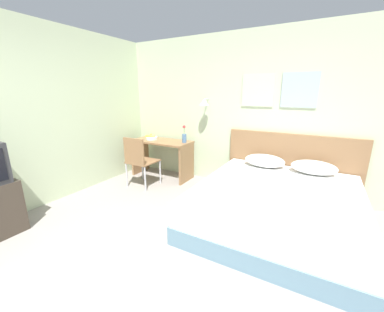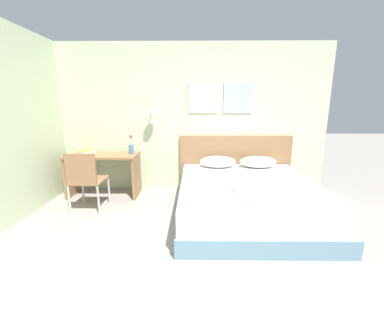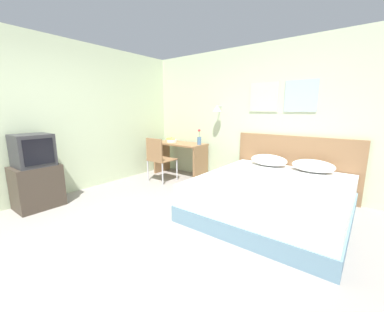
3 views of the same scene
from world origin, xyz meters
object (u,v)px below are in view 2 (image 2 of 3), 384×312
at_px(flower_vase, 131,147).
at_px(pillow_right, 258,162).
at_px(pillow_left, 218,162).
at_px(fruit_bowl, 88,152).
at_px(folded_towel_near_foot, 245,187).
at_px(folded_towel_mid_bed, 265,201).
at_px(desk, 104,167).
at_px(headboard, 235,163).
at_px(desk_chair, 85,177).
at_px(bed, 247,199).

bearing_deg(flower_vase, pillow_right, 0.04).
relative_size(pillow_left, fruit_bowl, 2.67).
height_order(folded_towel_near_foot, folded_towel_mid_bed, same).
xyz_separation_m(folded_towel_near_foot, desk, (-2.26, 1.07, -0.02)).
bearing_deg(folded_towel_mid_bed, pillow_right, 78.03).
height_order(headboard, folded_towel_near_foot, headboard).
height_order(desk_chair, flower_vase, flower_vase).
bearing_deg(pillow_right, desk, -178.90).
relative_size(desk_chair, flower_vase, 2.77).
bearing_deg(pillow_left, headboard, 37.21).
bearing_deg(pillow_right, pillow_left, 180.00).
distance_m(folded_towel_near_foot, flower_vase, 2.11).
xyz_separation_m(fruit_bowl, flower_vase, (0.73, 0.07, 0.07)).
relative_size(desk_chair, fruit_bowl, 3.89).
relative_size(folded_towel_mid_bed, flower_vase, 1.08).
xyz_separation_m(bed, fruit_bowl, (-2.59, 0.74, 0.54)).
height_order(bed, folded_towel_mid_bed, folded_towel_mid_bed).
bearing_deg(folded_towel_mid_bed, folded_towel_near_foot, 104.87).
distance_m(pillow_right, flower_vase, 2.23).
distance_m(headboard, folded_towel_near_foot, 1.40).
bearing_deg(desk_chair, bed, -2.50).
height_order(bed, folded_towel_near_foot, folded_towel_near_foot).
bearing_deg(pillow_right, folded_towel_near_foot, -111.97).
bearing_deg(flower_vase, pillow_left, 0.07).
height_order(headboard, flower_vase, flower_vase).
bearing_deg(headboard, desk, -172.25).
bearing_deg(folded_towel_mid_bed, fruit_bowl, 150.07).
height_order(desk, fruit_bowl, fruit_bowl).
xyz_separation_m(pillow_right, desk_chair, (-2.73, -0.70, -0.07)).
xyz_separation_m(pillow_left, folded_towel_mid_bed, (0.37, -1.57, -0.07)).
bearing_deg(pillow_left, folded_towel_near_foot, -77.20).
xyz_separation_m(pillow_left, desk, (-2.00, -0.05, -0.08)).
distance_m(headboard, fruit_bowl, 2.63).
height_order(headboard, pillow_left, headboard).
bearing_deg(headboard, fruit_bowl, -172.57).
relative_size(folded_towel_near_foot, desk_chair, 0.39).
bearing_deg(flower_vase, desk, -174.20).
xyz_separation_m(folded_towel_mid_bed, desk, (-2.38, 1.52, -0.02)).
xyz_separation_m(folded_towel_near_foot, flower_vase, (-1.76, 1.12, 0.32)).
xyz_separation_m(headboard, pillow_right, (0.35, -0.27, 0.09)).
height_order(pillow_left, desk, desk).
relative_size(pillow_right, flower_vase, 1.90).
distance_m(pillow_left, desk, 2.00).
bearing_deg(desk, folded_towel_near_foot, -25.40).
distance_m(pillow_left, fruit_bowl, 2.25).
height_order(pillow_right, fruit_bowl, fruit_bowl).
bearing_deg(bed, desk_chair, 177.50).
height_order(pillow_left, pillow_right, same).
xyz_separation_m(headboard, folded_towel_near_foot, (-0.10, -1.39, 0.02)).
distance_m(pillow_right, desk_chair, 2.82).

